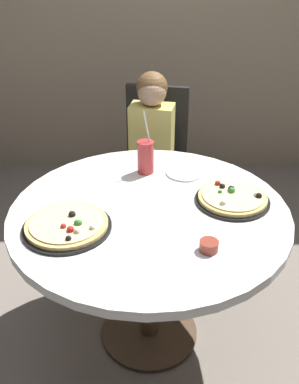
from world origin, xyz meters
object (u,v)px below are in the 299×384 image
object	(u,v)px
diner_child	(149,172)
pizza_veggie	(67,225)
pizza_cheese	(232,198)
chair_wooden	(154,153)
plate_small	(185,173)
dining_table	(149,228)
sauce_bowl	(209,246)
soda_cup	(146,157)

from	to	relation	value
diner_child	pizza_veggie	bearing A→B (deg)	-106.99
diner_child	pizza_cheese	world-z (taller)	diner_child
chair_wooden	plate_small	xyz separation A→B (m)	(0.15, -0.70, 0.22)
dining_table	chair_wooden	distance (m)	1.03
dining_table	pizza_cheese	xyz separation A→B (m)	(0.36, 0.06, 0.12)
dining_table	pizza_cheese	bearing A→B (deg)	9.69
chair_wooden	sauce_bowl	size ratio (longest dim) A/B	13.57
soda_cup	plate_small	xyz separation A→B (m)	(0.19, -0.01, -0.08)
sauce_bowl	plate_small	size ratio (longest dim) A/B	0.39
diner_child	chair_wooden	bearing A→B (deg)	80.96
chair_wooden	sauce_bowl	xyz separation A→B (m)	(0.20, -1.30, 0.24)
dining_table	pizza_cheese	world-z (taller)	pizza_cheese
dining_table	diner_child	bearing A→B (deg)	90.88
diner_child	pizza_cheese	bearing A→B (deg)	-64.62
pizza_veggie	sauce_bowl	bearing A→B (deg)	-13.28
diner_child	sauce_bowl	world-z (taller)	diner_child
pizza_veggie	pizza_cheese	world-z (taller)	same
pizza_cheese	sauce_bowl	xyz separation A→B (m)	(-0.14, -0.34, 0.00)
chair_wooden	plate_small	distance (m)	0.75
plate_small	pizza_veggie	bearing A→B (deg)	-135.74
soda_cup	pizza_veggie	bearing A→B (deg)	-121.28
soda_cup	sauce_bowl	xyz separation A→B (m)	(0.24, -0.61, -0.06)
plate_small	dining_table	bearing A→B (deg)	-117.64
dining_table	plate_small	xyz separation A→B (m)	(0.17, 0.32, 0.11)
pizza_veggie	plate_small	xyz separation A→B (m)	(0.48, 0.47, -0.01)
chair_wooden	diner_child	size ratio (longest dim) A/B	0.88
chair_wooden	diner_child	bearing A→B (deg)	-99.04
chair_wooden	diner_child	xyz separation A→B (m)	(-0.03, -0.18, -0.05)
dining_table	plate_small	bearing A→B (deg)	62.36
pizza_veggie	sauce_bowl	world-z (taller)	pizza_veggie
dining_table	soda_cup	xyz separation A→B (m)	(-0.02, 0.33, 0.18)
diner_child	soda_cup	world-z (taller)	diner_child
sauce_bowl	plate_small	bearing A→B (deg)	95.18
pizza_cheese	sauce_bowl	world-z (taller)	pizza_cheese
pizza_veggie	plate_small	distance (m)	0.67
chair_wooden	soda_cup	world-z (taller)	soda_cup
diner_child	soda_cup	bearing A→B (deg)	-91.14
pizza_veggie	soda_cup	world-z (taller)	soda_cup
pizza_cheese	plate_small	distance (m)	0.32
pizza_cheese	pizza_veggie	bearing A→B (deg)	-162.31
sauce_bowl	plate_small	distance (m)	0.60
diner_child	plate_small	world-z (taller)	diner_child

